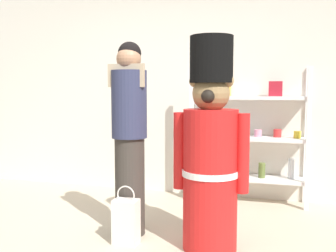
{
  "coord_description": "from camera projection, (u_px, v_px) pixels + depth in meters",
  "views": [
    {
      "loc": [
        1.2,
        -2.49,
        1.29
      ],
      "look_at": [
        0.3,
        0.58,
        1.0
      ],
      "focal_mm": 40.67,
      "sensor_mm": 36.0,
      "label": 1
    }
  ],
  "objects": [
    {
      "name": "shopping_bag",
      "position": [
        126.0,
        221.0,
        3.22
      ],
      "size": [
        0.21,
        0.14,
        0.5
      ],
      "color": "silver",
      "rests_on": "ground_plane"
    },
    {
      "name": "person_shopper",
      "position": [
        129.0,
        134.0,
        3.39
      ],
      "size": [
        0.33,
        0.31,
        1.73
      ],
      "color": "#38332D",
      "rests_on": "ground_plane"
    },
    {
      "name": "back_wall",
      "position": [
        182.0,
        91.0,
        4.82
      ],
      "size": [
        6.4,
        0.12,
        2.6
      ],
      "primitive_type": "cube",
      "color": "silver",
      "rests_on": "ground_plane"
    },
    {
      "name": "merchandise_shelf",
      "position": [
        248.0,
        135.0,
        4.42
      ],
      "size": [
        1.34,
        0.35,
        1.56
      ],
      "color": "white",
      "rests_on": "ground_plane"
    },
    {
      "name": "teddy_bear_guard",
      "position": [
        210.0,
        155.0,
        3.07
      ],
      "size": [
        0.62,
        0.46,
        1.73
      ],
      "color": "red",
      "rests_on": "ground_plane"
    }
  ]
}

